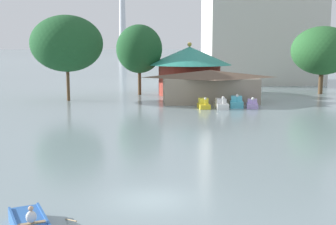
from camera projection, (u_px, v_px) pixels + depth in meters
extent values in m
plane|color=gray|center=(152.00, 200.00, 22.72)|extent=(2000.00, 2000.00, 0.00)
cube|color=#2D60AD|center=(15.00, 223.00, 18.34)|extent=(1.61, 3.48, 0.10)
cube|color=#2D60AD|center=(45.00, 218.00, 18.89)|extent=(1.61, 3.48, 0.10)
cube|color=#997F5B|center=(31.00, 223.00, 18.36)|extent=(1.14, 0.68, 0.04)
ellipsoid|color=white|center=(31.00, 217.00, 18.31)|extent=(0.53, 0.47, 0.51)
sphere|color=tan|center=(31.00, 208.00, 18.26)|extent=(0.22, 0.22, 0.22)
cylinder|color=tan|center=(71.00, 220.00, 19.30)|extent=(0.87, 1.88, 0.68)
cube|color=yellow|center=(204.00, 106.00, 55.93)|extent=(1.49, 2.43, 0.57)
cube|color=yellow|center=(203.00, 101.00, 56.12)|extent=(1.20, 1.13, 0.71)
cylinder|color=yellow|center=(205.00, 102.00, 54.92)|extent=(0.14, 0.14, 0.66)
sphere|color=white|center=(205.00, 98.00, 54.85)|extent=(0.29, 0.29, 0.29)
cube|color=white|center=(221.00, 106.00, 55.85)|extent=(1.48, 2.93, 0.71)
cube|color=white|center=(221.00, 100.00, 56.12)|extent=(1.24, 1.33, 0.52)
cylinder|color=white|center=(223.00, 102.00, 54.61)|extent=(0.14, 0.14, 0.62)
sphere|color=white|center=(223.00, 98.00, 54.53)|extent=(0.35, 0.35, 0.35)
cube|color=#4CB7CC|center=(236.00, 104.00, 56.98)|extent=(1.94, 2.72, 0.77)
cube|color=#5DCDE2|center=(236.00, 98.00, 57.18)|extent=(1.51, 1.31, 0.66)
cylinder|color=#4CB7CC|center=(237.00, 100.00, 55.87)|extent=(0.14, 0.14, 0.68)
sphere|color=white|center=(237.00, 96.00, 55.79)|extent=(0.35, 0.35, 0.35)
cube|color=#B299D8|center=(252.00, 106.00, 56.55)|extent=(1.88, 2.92, 0.56)
cube|color=#C8ADF0|center=(252.00, 101.00, 56.80)|extent=(1.39, 1.42, 0.50)
cylinder|color=#B299D8|center=(253.00, 102.00, 55.41)|extent=(0.14, 0.14, 0.55)
sphere|color=white|center=(253.00, 99.00, 55.34)|extent=(0.37, 0.37, 0.37)
cube|color=gray|center=(209.00, 90.00, 62.26)|extent=(12.79, 7.81, 3.45)
pyramid|color=brown|center=(209.00, 74.00, 61.93)|extent=(13.82, 8.98, 1.02)
cylinder|color=#993328|center=(189.00, 80.00, 71.32)|extent=(9.88, 9.88, 4.80)
cone|color=teal|center=(190.00, 56.00, 70.74)|extent=(13.49, 13.49, 2.89)
sphere|color=#B7993D|center=(190.00, 44.00, 70.48)|extent=(0.70, 0.70, 0.70)
cylinder|color=brown|center=(68.00, 86.00, 63.61)|extent=(0.46, 0.46, 4.15)
ellipsoid|color=#1E5128|center=(67.00, 43.00, 62.71)|extent=(10.21, 10.21, 7.98)
cylinder|color=brown|center=(140.00, 84.00, 71.38)|extent=(0.52, 0.52, 3.50)
ellipsoid|color=#1E5128|center=(139.00, 49.00, 70.55)|extent=(7.33, 7.33, 7.68)
cylinder|color=brown|center=(321.00, 84.00, 72.74)|extent=(0.71, 0.71, 3.13)
ellipsoid|color=#28602D|center=(322.00, 51.00, 71.92)|extent=(9.99, 9.99, 7.84)
cube|color=beige|center=(260.00, 23.00, 94.24)|extent=(22.87, 19.05, 25.26)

